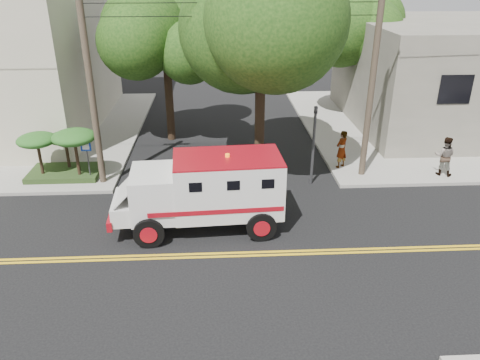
{
  "coord_description": "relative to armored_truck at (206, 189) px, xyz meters",
  "views": [
    {
      "loc": [
        -0.46,
        -13.48,
        9.01
      ],
      "look_at": [
        0.41,
        2.64,
        1.6
      ],
      "focal_mm": 35.0,
      "sensor_mm": 36.0,
      "label": 1
    }
  ],
  "objects": [
    {
      "name": "utility_pole_right",
      "position": [
        7.18,
        4.28,
        2.89
      ],
      "size": [
        0.28,
        0.28,
        9.0
      ],
      "primitive_type": "cylinder",
      "color": "#382D23",
      "rests_on": "ground"
    },
    {
      "name": "sidewalk_ne",
      "position": [
        14.38,
        11.58,
        -1.54
      ],
      "size": [
        17.0,
        17.0,
        0.15
      ],
      "primitive_type": "cube",
      "color": "gray",
      "rests_on": "ground"
    },
    {
      "name": "palm_planter",
      "position": [
        -6.56,
        4.7,
        0.04
      ],
      "size": [
        3.52,
        2.63,
        2.36
      ],
      "color": "#1E3314",
      "rests_on": "sidewalk_nw"
    },
    {
      "name": "tree_main",
      "position": [
        2.82,
        4.28,
        5.59
      ],
      "size": [
        6.08,
        5.7,
        9.85
      ],
      "color": "black",
      "rests_on": "ground"
    },
    {
      "name": "pedestrian_b",
      "position": [
        10.88,
        4.01,
        -0.54
      ],
      "size": [
        1.11,
        1.02,
        1.84
      ],
      "primitive_type": "imported",
      "rotation": [
        0.0,
        0.0,
        2.68
      ],
      "color": "gray",
      "rests_on": "sidewalk_ne"
    },
    {
      "name": "building_right",
      "position": [
        15.88,
        12.08,
        1.54
      ],
      "size": [
        14.0,
        12.0,
        6.0
      ],
      "primitive_type": "cube",
      "color": "#69665A",
      "rests_on": "sidewalk_ne"
    },
    {
      "name": "accessibility_sign",
      "position": [
        -5.32,
        4.25,
        -0.25
      ],
      "size": [
        0.45,
        0.1,
        2.02
      ],
      "color": "#3F3F42",
      "rests_on": "ground"
    },
    {
      "name": "tree_right",
      "position": [
        9.72,
        13.85,
        4.48
      ],
      "size": [
        4.8,
        4.5,
        8.2
      ],
      "color": "black",
      "rests_on": "ground"
    },
    {
      "name": "armored_truck",
      "position": [
        0.0,
        0.0,
        0.0
      ],
      "size": [
        6.35,
        2.83,
        2.83
      ],
      "rotation": [
        0.0,
        0.0,
        0.06
      ],
      "color": "silver",
      "rests_on": "ground"
    },
    {
      "name": "ground",
      "position": [
        0.88,
        -1.92,
        -1.61
      ],
      "size": [
        100.0,
        100.0,
        0.0
      ],
      "primitive_type": "plane",
      "color": "black",
      "rests_on": "ground"
    },
    {
      "name": "tree_left",
      "position": [
        -1.8,
        9.86,
        4.12
      ],
      "size": [
        4.48,
        4.2,
        7.7
      ],
      "color": "black",
      "rests_on": "ground"
    },
    {
      "name": "utility_pole_left",
      "position": [
        -4.72,
        4.08,
        2.89
      ],
      "size": [
        0.28,
        0.28,
        9.0
      ],
      "primitive_type": "cylinder",
      "color": "#382D23",
      "rests_on": "ground"
    },
    {
      "name": "traffic_signal",
      "position": [
        4.68,
        3.68,
        0.61
      ],
      "size": [
        0.15,
        0.18,
        3.6
      ],
      "color": "#3F3F42",
      "rests_on": "ground"
    },
    {
      "name": "pedestrian_a",
      "position": [
        6.38,
        5.15,
        -0.54
      ],
      "size": [
        0.8,
        0.75,
        1.84
      ],
      "primitive_type": "imported",
      "rotation": [
        0.0,
        0.0,
        3.77
      ],
      "color": "gray",
      "rests_on": "sidewalk_ne"
    }
  ]
}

